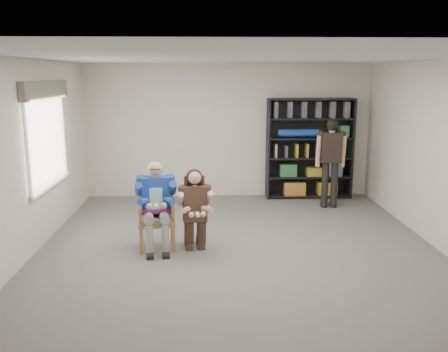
{
  "coord_description": "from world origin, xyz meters",
  "views": [
    {
      "loc": [
        -0.46,
        -6.5,
        2.57
      ],
      "look_at": [
        -0.2,
        0.6,
        1.05
      ],
      "focal_mm": 38.0,
      "sensor_mm": 36.0,
      "label": 1
    }
  ],
  "objects_px": {
    "armchair": "(157,215)",
    "seated_man": "(156,205)",
    "kneeling_woman": "(195,211)",
    "standing_man": "(330,164)",
    "bookshelf": "(310,149)"
  },
  "relations": [
    {
      "from": "seated_man",
      "to": "kneeling_woman",
      "type": "xyz_separation_m",
      "value": [
        0.58,
        -0.12,
        -0.06
      ]
    },
    {
      "from": "kneeling_woman",
      "to": "standing_man",
      "type": "xyz_separation_m",
      "value": [
        2.58,
        2.26,
        0.26
      ]
    },
    {
      "from": "seated_man",
      "to": "kneeling_woman",
      "type": "distance_m",
      "value": 0.59
    },
    {
      "from": "kneeling_woman",
      "to": "seated_man",
      "type": "bearing_deg",
      "value": 161.49
    },
    {
      "from": "seated_man",
      "to": "standing_man",
      "type": "distance_m",
      "value": 3.82
    },
    {
      "from": "kneeling_woman",
      "to": "standing_man",
      "type": "height_order",
      "value": "standing_man"
    },
    {
      "from": "armchair",
      "to": "standing_man",
      "type": "relative_size",
      "value": 0.59
    },
    {
      "from": "armchair",
      "to": "seated_man",
      "type": "height_order",
      "value": "seated_man"
    },
    {
      "from": "armchair",
      "to": "bookshelf",
      "type": "bearing_deg",
      "value": 38.55
    },
    {
      "from": "armchair",
      "to": "seated_man",
      "type": "relative_size",
      "value": 0.77
    },
    {
      "from": "armchair",
      "to": "standing_man",
      "type": "xyz_separation_m",
      "value": [
        3.16,
        2.14,
        0.36
      ]
    },
    {
      "from": "seated_man",
      "to": "standing_man",
      "type": "height_order",
      "value": "standing_man"
    },
    {
      "from": "standing_man",
      "to": "seated_man",
      "type": "bearing_deg",
      "value": -142.14
    },
    {
      "from": "standing_man",
      "to": "kneeling_woman",
      "type": "bearing_deg",
      "value": -135.03
    },
    {
      "from": "standing_man",
      "to": "armchair",
      "type": "bearing_deg",
      "value": -142.14
    }
  ]
}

